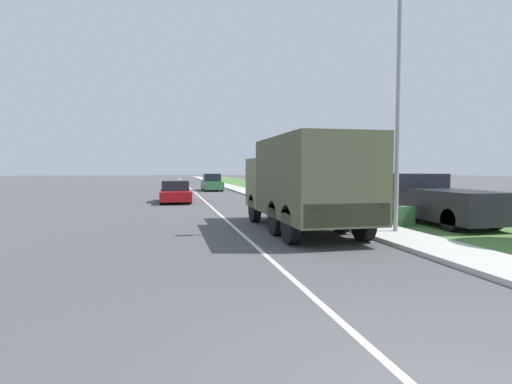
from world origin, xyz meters
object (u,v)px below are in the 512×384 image
at_px(car_nearest_ahead, 175,192).
at_px(lamp_post, 393,89).
at_px(military_truck, 304,181).
at_px(pickup_truck, 433,200).
at_px(car_second_ahead, 212,183).

xyz_separation_m(car_nearest_ahead, lamp_post, (6.43, -14.16, 3.95)).
bearing_deg(lamp_post, military_truck, 152.10).
relative_size(military_truck, car_nearest_ahead, 1.56).
relative_size(military_truck, pickup_truck, 1.28).
distance_m(military_truck, car_second_ahead, 25.70).
relative_size(car_nearest_ahead, lamp_post, 0.61).
bearing_deg(car_nearest_ahead, lamp_post, -65.58).
distance_m(car_nearest_ahead, pickup_truck, 15.33).
height_order(military_truck, car_nearest_ahead, military_truck).
xyz_separation_m(military_truck, pickup_truck, (5.58, 0.91, -0.79)).
height_order(car_nearest_ahead, pickup_truck, pickup_truck).
xyz_separation_m(car_nearest_ahead, car_second_ahead, (3.66, 12.81, 0.10)).
height_order(car_nearest_ahead, car_second_ahead, car_second_ahead).
bearing_deg(pickup_truck, car_nearest_ahead, 128.67).
distance_m(car_second_ahead, lamp_post, 27.39).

